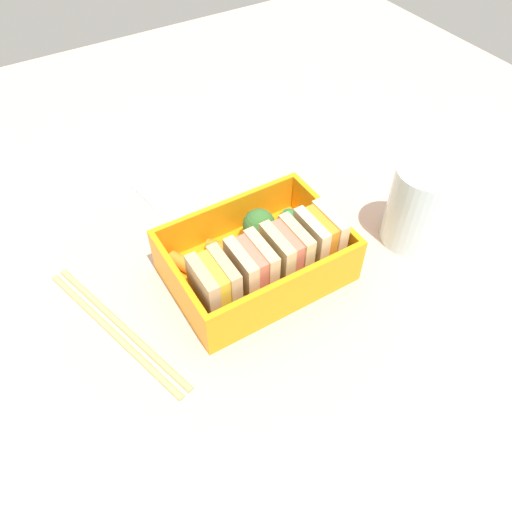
% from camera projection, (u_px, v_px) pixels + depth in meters
% --- Properties ---
extents(ground_plane, '(1.20, 1.20, 0.02)m').
position_uv_depth(ground_plane, '(256.00, 279.00, 0.54)').
color(ground_plane, '#D6AD99').
extents(bento_tray, '(0.18, 0.13, 0.01)m').
position_uv_depth(bento_tray, '(256.00, 269.00, 0.53)').
color(bento_tray, orange).
rests_on(bento_tray, ground_plane).
extents(bento_rim, '(0.18, 0.13, 0.04)m').
position_uv_depth(bento_rim, '(256.00, 252.00, 0.51)').
color(bento_rim, orange).
rests_on(bento_rim, bento_tray).
extents(sandwich_left, '(0.03, 0.05, 0.06)m').
position_uv_depth(sandwich_left, '(319.00, 239.00, 0.51)').
color(sandwich_left, beige).
rests_on(sandwich_left, bento_tray).
extents(sandwich_center_left, '(0.03, 0.05, 0.06)m').
position_uv_depth(sandwich_center_left, '(286.00, 254.00, 0.49)').
color(sandwich_center_left, '#D6BE83').
rests_on(sandwich_center_left, bento_tray).
extents(sandwich_center, '(0.03, 0.05, 0.06)m').
position_uv_depth(sandwich_center, '(251.00, 270.00, 0.48)').
color(sandwich_center, '#E0BA87').
rests_on(sandwich_center, bento_tray).
extents(sandwich_center_right, '(0.03, 0.05, 0.06)m').
position_uv_depth(sandwich_center_right, '(215.00, 287.00, 0.46)').
color(sandwich_center_right, tan).
rests_on(sandwich_center_right, bento_tray).
extents(strawberry_far_left, '(0.03, 0.03, 0.03)m').
position_uv_depth(strawberry_far_left, '(289.00, 221.00, 0.54)').
color(strawberry_far_left, red).
rests_on(strawberry_far_left, bento_tray).
extents(broccoli_floret, '(0.03, 0.03, 0.04)m').
position_uv_depth(broccoli_floret, '(259.00, 226.00, 0.53)').
color(broccoli_floret, '#93C35B').
rests_on(broccoli_floret, bento_tray).
extents(carrot_stick_far_left, '(0.04, 0.04, 0.01)m').
position_uv_depth(carrot_stick_far_left, '(228.00, 249.00, 0.53)').
color(carrot_stick_far_left, orange).
rests_on(carrot_stick_far_left, bento_tray).
extents(carrot_stick_left, '(0.04, 0.05, 0.01)m').
position_uv_depth(carrot_stick_left, '(191.00, 267.00, 0.51)').
color(carrot_stick_left, orange).
rests_on(carrot_stick_left, bento_tray).
extents(chopstick_pair, '(0.07, 0.20, 0.01)m').
position_uv_depth(chopstick_pair, '(116.00, 327.00, 0.48)').
color(chopstick_pair, tan).
rests_on(chopstick_pair, ground_plane).
extents(drinking_glass, '(0.06, 0.06, 0.09)m').
position_uv_depth(drinking_glass, '(418.00, 206.00, 0.53)').
color(drinking_glass, silver).
rests_on(drinking_glass, ground_plane).
extents(folded_napkin, '(0.17, 0.13, 0.00)m').
position_uv_depth(folded_napkin, '(198.00, 174.00, 0.64)').
color(folded_napkin, silver).
rests_on(folded_napkin, ground_plane).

